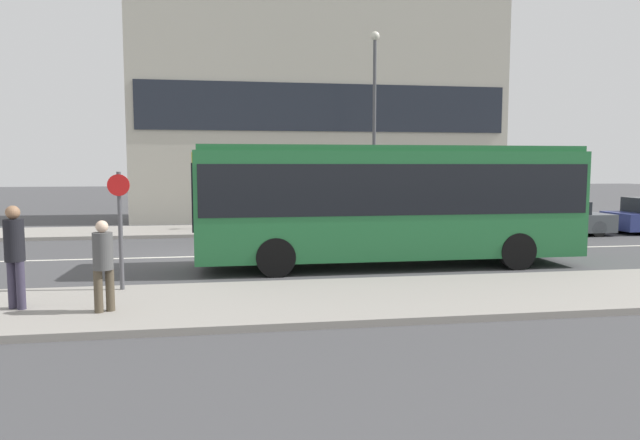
% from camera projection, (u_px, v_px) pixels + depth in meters
% --- Properties ---
extents(ground_plane, '(120.00, 120.00, 0.00)m').
position_uv_depth(ground_plane, '(197.00, 257.00, 16.82)').
color(ground_plane, '#444447').
extents(sidewalk_near, '(44.00, 3.50, 0.13)m').
position_uv_depth(sidewalk_near, '(179.00, 306.00, 10.67)').
color(sidewalk_near, gray).
rests_on(sidewalk_near, ground_plane).
extents(sidewalk_far, '(44.00, 3.50, 0.13)m').
position_uv_depth(sidewalk_far, '(205.00, 231.00, 22.96)').
color(sidewalk_far, gray).
rests_on(sidewalk_far, ground_plane).
extents(lane_centerline, '(41.80, 0.16, 0.01)m').
position_uv_depth(lane_centerline, '(197.00, 257.00, 16.82)').
color(lane_centerline, silver).
rests_on(lane_centerline, ground_plane).
extents(apartment_block_left_tower, '(18.08, 4.22, 19.54)m').
position_uv_depth(apartment_block_left_tower, '(320.00, 22.00, 28.14)').
color(apartment_block_left_tower, '#B7B2A3').
rests_on(apartment_block_left_tower, ground_plane).
extents(city_bus, '(10.11, 2.48, 3.19)m').
position_uv_depth(city_bus, '(388.00, 197.00, 15.17)').
color(city_bus, '#236B38').
rests_on(city_bus, ground_plane).
extents(parked_car_0, '(4.08, 1.87, 1.31)m').
position_uv_depth(parked_car_0, '(554.00, 219.00, 22.06)').
color(parked_car_0, '#4C5156').
rests_on(parked_car_0, ground_plane).
extents(pedestrian_near_stop, '(0.34, 0.34, 1.85)m').
position_uv_depth(pedestrian_near_stop, '(15.00, 250.00, 10.09)').
color(pedestrian_near_stop, '#383347').
rests_on(pedestrian_near_stop, sidewalk_near).
extents(pedestrian_down_pavement, '(0.34, 0.34, 1.61)m').
position_uv_depth(pedestrian_down_pavement, '(103.00, 260.00, 9.90)').
color(pedestrian_down_pavement, '#4C4233').
rests_on(pedestrian_down_pavement, sidewalk_near).
extents(bus_stop_sign, '(0.44, 0.12, 2.43)m').
position_uv_depth(bus_stop_sign, '(120.00, 221.00, 11.63)').
color(bus_stop_sign, '#4C4C51').
rests_on(bus_stop_sign, sidewalk_near).
extents(street_lamp, '(0.36, 0.36, 7.88)m').
position_uv_depth(street_lamp, '(374.00, 111.00, 22.98)').
color(street_lamp, '#4C4C51').
rests_on(street_lamp, sidewalk_far).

